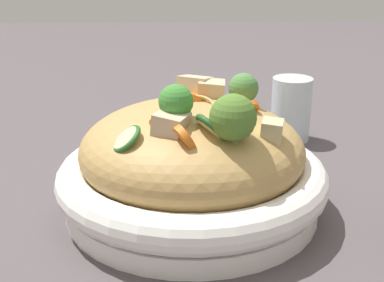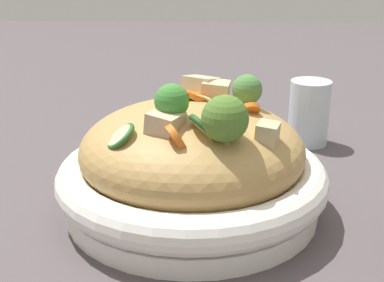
{
  "view_description": "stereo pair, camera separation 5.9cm",
  "coord_description": "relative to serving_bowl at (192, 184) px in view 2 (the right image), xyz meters",
  "views": [
    {
      "loc": [
        -0.55,
        0.04,
        0.29
      ],
      "look_at": [
        0.0,
        0.0,
        0.08
      ],
      "focal_mm": 50.3,
      "sensor_mm": 36.0,
      "label": 1
    },
    {
      "loc": [
        -0.55,
        -0.02,
        0.29
      ],
      "look_at": [
        0.0,
        0.0,
        0.08
      ],
      "focal_mm": 50.3,
      "sensor_mm": 36.0,
      "label": 2
    }
  ],
  "objects": [
    {
      "name": "zucchini_slices",
      "position": [
        -0.06,
        0.01,
        0.08
      ],
      "size": [
        0.05,
        0.12,
        0.04
      ],
      "color": "beige",
      "rests_on": "serving_bowl"
    },
    {
      "name": "drinking_glass",
      "position": [
        0.22,
        -0.17,
        0.02
      ],
      "size": [
        0.06,
        0.06,
        0.1
      ],
      "color": "silver",
      "rests_on": "ground_plane"
    },
    {
      "name": "serving_bowl",
      "position": [
        0.0,
        0.0,
        0.0
      ],
      "size": [
        0.3,
        0.3,
        0.06
      ],
      "color": "white",
      "rests_on": "ground_plane"
    },
    {
      "name": "carrot_coins",
      "position": [
        -0.01,
        -0.0,
        0.09
      ],
      "size": [
        0.14,
        0.12,
        0.04
      ],
      "color": "orange",
      "rests_on": "serving_bowl"
    },
    {
      "name": "ground_plane",
      "position": [
        0.0,
        0.0,
        -0.03
      ],
      "size": [
        3.0,
        3.0,
        0.0
      ],
      "primitive_type": "plane",
      "color": "#4E4649"
    },
    {
      "name": "chicken_chunks",
      "position": [
        0.02,
        -0.01,
        0.09
      ],
      "size": [
        0.16,
        0.14,
        0.04
      ],
      "color": "#C5B888",
      "rests_on": "serving_bowl"
    },
    {
      "name": "broccoli_florets",
      "position": [
        -0.04,
        -0.03,
        0.1
      ],
      "size": [
        0.16,
        0.12,
        0.06
      ],
      "color": "#8DB477",
      "rests_on": "serving_bowl"
    },
    {
      "name": "noodle_heap",
      "position": [
        0.0,
        -0.0,
        0.04
      ],
      "size": [
        0.25,
        0.25,
        0.11
      ],
      "color": "tan",
      "rests_on": "serving_bowl"
    }
  ]
}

